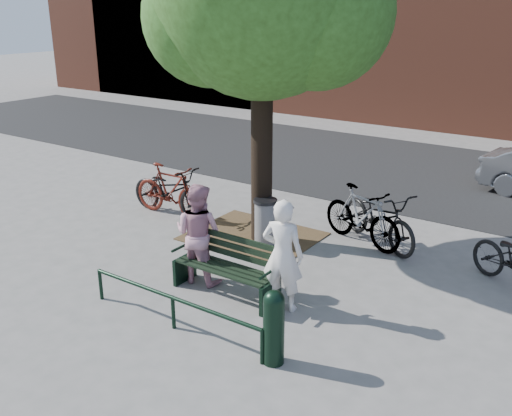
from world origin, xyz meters
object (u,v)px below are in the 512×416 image
Objects in this scene: bollard at (274,325)px; bicycle_c at (379,217)px; person_left at (283,255)px; litter_bin at (265,222)px; person_right at (198,234)px; park_bench at (228,265)px.

bicycle_c is (-0.44, 4.34, -0.00)m from bollard.
person_left is 3.12m from bicycle_c.
person_right is at bearing -92.28° from litter_bin.
person_left is at bearing 4.28° from park_bench.
park_bench is 1.01× the size of person_left.
person_right is at bearing -12.34° from person_left.
person_left is 1.03× the size of person_right.
park_bench is 1.04× the size of person_right.
person_left reaches higher than bicycle_c.
person_left is 0.83× the size of bicycle_c.
park_bench is 1.70× the size of bollard.
person_right is at bearing 173.79° from park_bench.
litter_bin is at bearing 125.17° from bollard.
park_bench is 1.03m from person_left.
person_right is 0.80× the size of bicycle_c.
park_bench is 0.84× the size of bicycle_c.
bicycle_c is at bearing -106.21° from person_left.
litter_bin is (-0.58, 1.92, -0.02)m from park_bench.
bicycle_c is (0.21, 3.10, -0.32)m from person_left.
person_left is at bearing 117.62° from bollard.
person_left is 1.89× the size of litter_bin.
park_bench is at bearing 143.80° from bollard.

